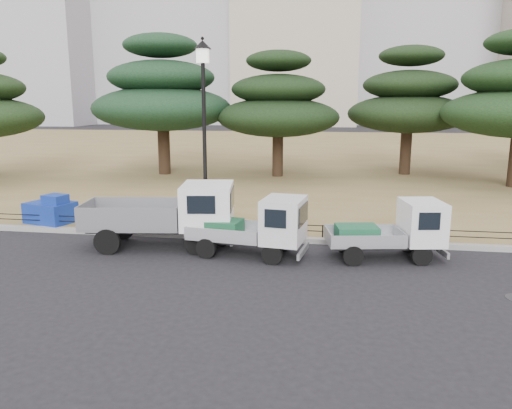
% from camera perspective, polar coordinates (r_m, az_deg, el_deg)
% --- Properties ---
extents(ground, '(220.00, 220.00, 0.00)m').
position_cam_1_polar(ground, '(13.45, -1.32, -7.15)').
color(ground, black).
extents(lawn, '(120.00, 56.00, 0.15)m').
position_cam_1_polar(lawn, '(43.40, 5.85, 6.00)').
color(lawn, olive).
rests_on(lawn, ground).
extents(curb, '(120.00, 0.25, 0.16)m').
position_cam_1_polar(curb, '(15.88, 0.33, -3.88)').
color(curb, gray).
rests_on(curb, ground).
extents(truck_large, '(4.63, 2.32, 1.94)m').
position_cam_1_polar(truck_large, '(15.23, -9.99, -0.87)').
color(truck_large, black).
rests_on(truck_large, ground).
extents(truck_kei_front, '(3.42, 1.81, 1.73)m').
position_cam_1_polar(truck_kei_front, '(14.16, 0.01, -2.55)').
color(truck_kei_front, black).
rests_on(truck_kei_front, ground).
extents(truck_kei_rear, '(3.33, 1.84, 1.65)m').
position_cam_1_polar(truck_kei_rear, '(14.43, 15.44, -2.86)').
color(truck_kei_rear, black).
rests_on(truck_kei_rear, ground).
extents(street_lamp, '(0.54, 0.54, 6.03)m').
position_cam_1_polar(street_lamp, '(15.95, -5.99, 11.20)').
color(street_lamp, black).
rests_on(street_lamp, lawn).
extents(pipe_fence, '(38.00, 0.04, 0.40)m').
position_cam_1_polar(pipe_fence, '(15.93, 0.42, -2.49)').
color(pipe_fence, black).
rests_on(pipe_fence, lawn).
extents(tarp_pile, '(1.79, 1.50, 1.03)m').
position_cam_1_polar(tarp_pile, '(18.98, -22.37, -0.70)').
color(tarp_pile, '#133199').
rests_on(tarp_pile, lawn).
extents(pine_west_near, '(7.94, 7.94, 7.94)m').
position_cam_1_polar(pine_west_near, '(29.72, -10.69, 12.25)').
color(pine_west_near, black).
rests_on(pine_west_near, lawn).
extents(pine_center_left, '(6.84, 6.84, 6.95)m').
position_cam_1_polar(pine_center_left, '(28.34, 2.55, 11.32)').
color(pine_center_left, black).
rests_on(pine_center_left, lawn).
extents(pine_center_right, '(6.87, 6.87, 7.29)m').
position_cam_1_polar(pine_center_right, '(30.40, 17.05, 11.25)').
color(pine_center_right, black).
rests_on(pine_center_right, lawn).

